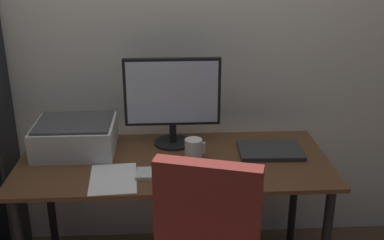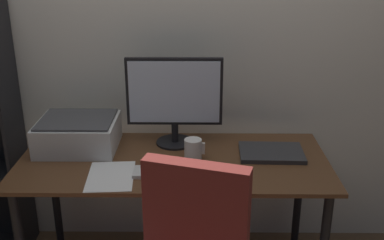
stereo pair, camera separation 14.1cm
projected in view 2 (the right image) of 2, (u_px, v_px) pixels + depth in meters
back_wall at (176, 28)px, 2.59m from camera, size 6.40×0.10×2.60m
desk at (174, 175)px, 2.34m from camera, size 1.53×0.68×0.74m
monitor at (175, 96)px, 2.40m from camera, size 0.50×0.20×0.47m
keyboard at (165, 172)px, 2.16m from camera, size 0.29×0.12×0.02m
mouse at (218, 173)px, 2.14m from camera, size 0.08×0.11×0.03m
coffee_mug at (193, 149)px, 2.30m from camera, size 0.10×0.09×0.10m
laptop at (271, 153)px, 2.36m from camera, size 0.33×0.24×0.02m
printer at (78, 133)px, 2.42m from camera, size 0.40×0.34×0.16m
paper_sheet at (111, 176)px, 2.14m from camera, size 0.23×0.31×0.00m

